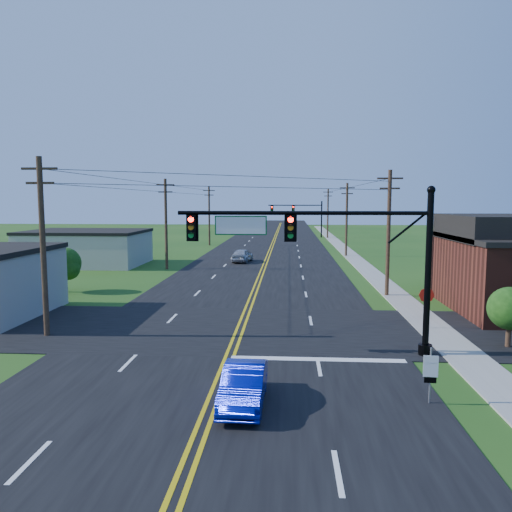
# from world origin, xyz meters

# --- Properties ---
(ground) EXTENTS (260.00, 260.00, 0.00)m
(ground) POSITION_xyz_m (0.00, 0.00, 0.00)
(ground) COLOR #184213
(ground) RESTS_ON ground
(road_main) EXTENTS (16.00, 220.00, 0.04)m
(road_main) POSITION_xyz_m (0.00, 50.00, 0.02)
(road_main) COLOR black
(road_main) RESTS_ON ground
(road_cross) EXTENTS (70.00, 10.00, 0.04)m
(road_cross) POSITION_xyz_m (0.00, 12.00, 0.02)
(road_cross) COLOR black
(road_cross) RESTS_ON ground
(sidewalk) EXTENTS (2.00, 160.00, 0.08)m
(sidewalk) POSITION_xyz_m (10.50, 40.00, 0.04)
(sidewalk) COLOR gray
(sidewalk) RESTS_ON ground
(signal_mast_main) EXTENTS (11.30, 0.60, 7.48)m
(signal_mast_main) POSITION_xyz_m (4.34, 8.00, 4.75)
(signal_mast_main) COLOR black
(signal_mast_main) RESTS_ON ground
(signal_mast_far) EXTENTS (10.98, 0.60, 7.48)m
(signal_mast_far) POSITION_xyz_m (4.44, 80.00, 4.55)
(signal_mast_far) COLOR black
(signal_mast_far) RESTS_ON ground
(cream_bldg_far) EXTENTS (12.20, 9.20, 3.70)m
(cream_bldg_far) POSITION_xyz_m (-19.00, 38.00, 1.86)
(cream_bldg_far) COLOR beige
(cream_bldg_far) RESTS_ON ground
(utility_pole_left_a) EXTENTS (1.80, 0.28, 9.00)m
(utility_pole_left_a) POSITION_xyz_m (-9.50, 10.00, 4.72)
(utility_pole_left_a) COLOR #331F17
(utility_pole_left_a) RESTS_ON ground
(utility_pole_left_b) EXTENTS (1.80, 0.28, 9.00)m
(utility_pole_left_b) POSITION_xyz_m (-9.50, 35.00, 4.72)
(utility_pole_left_b) COLOR #331F17
(utility_pole_left_b) RESTS_ON ground
(utility_pole_left_c) EXTENTS (1.80, 0.28, 9.00)m
(utility_pole_left_c) POSITION_xyz_m (-9.50, 62.00, 4.72)
(utility_pole_left_c) COLOR #331F17
(utility_pole_left_c) RESTS_ON ground
(utility_pole_right_a) EXTENTS (1.80, 0.28, 9.00)m
(utility_pole_right_a) POSITION_xyz_m (9.80, 22.00, 4.72)
(utility_pole_right_a) COLOR #331F17
(utility_pole_right_a) RESTS_ON ground
(utility_pole_right_b) EXTENTS (1.80, 0.28, 9.00)m
(utility_pole_right_b) POSITION_xyz_m (9.80, 48.00, 4.72)
(utility_pole_right_b) COLOR #331F17
(utility_pole_right_b) RESTS_ON ground
(utility_pole_right_c) EXTENTS (1.80, 0.28, 9.00)m
(utility_pole_right_c) POSITION_xyz_m (9.80, 78.00, 4.72)
(utility_pole_right_c) COLOR #331F17
(utility_pole_right_c) RESTS_ON ground
(tree_right_back) EXTENTS (3.00, 3.00, 4.10)m
(tree_right_back) POSITION_xyz_m (16.00, 26.00, 2.60)
(tree_right_back) COLOR #331F17
(tree_right_back) RESTS_ON ground
(shrub_corner) EXTENTS (2.00, 2.00, 2.86)m
(shrub_corner) POSITION_xyz_m (13.00, 9.50, 1.85)
(shrub_corner) COLOR #331F17
(shrub_corner) RESTS_ON ground
(tree_left) EXTENTS (2.40, 2.40, 3.37)m
(tree_left) POSITION_xyz_m (-14.00, 22.00, 2.16)
(tree_left) COLOR #331F17
(tree_left) RESTS_ON ground
(blue_car) EXTENTS (1.44, 3.97, 1.30)m
(blue_car) POSITION_xyz_m (1.25, 2.09, 0.65)
(blue_car) COLOR #0713A2
(blue_car) RESTS_ON ground
(distant_car) EXTENTS (2.42, 4.61, 1.50)m
(distant_car) POSITION_xyz_m (-2.45, 41.12, 0.75)
(distant_car) COLOR #AAAAAF
(distant_car) RESTS_ON ground
(route_sign) EXTENTS (0.49, 0.09, 1.96)m
(route_sign) POSITION_xyz_m (7.50, 2.56, 1.14)
(route_sign) COLOR slate
(route_sign) RESTS_ON ground
(stop_sign) EXTENTS (0.80, 0.10, 2.26)m
(stop_sign) POSITION_xyz_m (10.04, 12.60, 1.62)
(stop_sign) COLOR slate
(stop_sign) RESTS_ON ground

